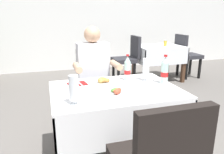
# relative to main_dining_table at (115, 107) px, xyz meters

# --- Properties ---
(back_wall) EXTENTS (11.00, 0.12, 3.10)m
(back_wall) POSITION_rel_main_dining_table_xyz_m (0.03, 3.95, 0.98)
(back_wall) COLOR white
(back_wall) RESTS_ON ground
(main_dining_table) EXTENTS (1.12, 0.80, 0.75)m
(main_dining_table) POSITION_rel_main_dining_table_xyz_m (0.00, 0.00, 0.00)
(main_dining_table) COLOR white
(main_dining_table) RESTS_ON ground
(chair_far_diner_seat) EXTENTS (0.44, 0.50, 0.97)m
(chair_far_diner_seat) POSITION_rel_main_dining_table_xyz_m (0.00, 0.79, -0.02)
(chair_far_diner_seat) COLOR black
(chair_far_diner_seat) RESTS_ON ground
(seated_diner_far) EXTENTS (0.50, 0.46, 1.26)m
(seated_diner_far) POSITION_rel_main_dining_table_xyz_m (-0.04, 0.68, 0.14)
(seated_diner_far) COLOR #282D42
(seated_diner_far) RESTS_ON ground
(plate_near_camera) EXTENTS (0.23, 0.23, 0.06)m
(plate_near_camera) POSITION_rel_main_dining_table_xyz_m (-0.04, -0.15, 0.19)
(plate_near_camera) COLOR white
(plate_near_camera) RESTS_ON main_dining_table
(plate_far_diner) EXTENTS (0.23, 0.23, 0.06)m
(plate_far_diner) POSITION_rel_main_dining_table_xyz_m (-0.07, 0.18, 0.20)
(plate_far_diner) COLOR white
(plate_far_diner) RESTS_ON main_dining_table
(beer_glass_left) EXTENTS (0.07, 0.07, 0.22)m
(beer_glass_left) POSITION_rel_main_dining_table_xyz_m (0.36, 0.14, 0.30)
(beer_glass_left) COLOR white
(beer_glass_left) RESTS_ON main_dining_table
(beer_glass_middle) EXTENTS (0.07, 0.07, 0.22)m
(beer_glass_middle) POSITION_rel_main_dining_table_xyz_m (-0.39, -0.25, 0.29)
(beer_glass_middle) COLOR white
(beer_glass_middle) RESTS_ON main_dining_table
(cola_bottle_primary) EXTENTS (0.06, 0.06, 0.26)m
(cola_bottle_primary) POSITION_rel_main_dining_table_xyz_m (0.19, 0.21, 0.29)
(cola_bottle_primary) COLOR silver
(cola_bottle_primary) RESTS_ON main_dining_table
(cola_bottle_secondary) EXTENTS (0.07, 0.07, 0.28)m
(cola_bottle_secondary) POSITION_rel_main_dining_table_xyz_m (0.49, 0.01, 0.30)
(cola_bottle_secondary) COLOR silver
(cola_bottle_secondary) RESTS_ON main_dining_table
(napkin_cutlery_set) EXTENTS (0.19, 0.20, 0.01)m
(napkin_cutlery_set) POSITION_rel_main_dining_table_xyz_m (-0.30, 0.22, 0.18)
(napkin_cutlery_set) COLOR maroon
(napkin_cutlery_set) RESTS_ON main_dining_table
(background_dining_table) EXTENTS (0.97, 0.76, 0.75)m
(background_dining_table) POSITION_rel_main_dining_table_xyz_m (1.73, 2.40, -0.01)
(background_dining_table) COLOR white
(background_dining_table) RESTS_ON ground
(background_chair_left) EXTENTS (0.50, 0.44, 0.97)m
(background_chair_left) POSITION_rel_main_dining_table_xyz_m (1.04, 2.40, -0.02)
(background_chair_left) COLOR #2D2D33
(background_chair_left) RESTS_ON ground
(background_chair_right) EXTENTS (0.50, 0.44, 0.97)m
(background_chair_right) POSITION_rel_main_dining_table_xyz_m (2.43, 2.40, -0.02)
(background_chair_right) COLOR #2D2D33
(background_chair_right) RESTS_ON ground
(background_table_tumbler) EXTENTS (0.06, 0.06, 0.11)m
(background_table_tumbler) POSITION_rel_main_dining_table_xyz_m (1.83, 2.30, 0.23)
(background_table_tumbler) COLOR gold
(background_table_tumbler) RESTS_ON background_dining_table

